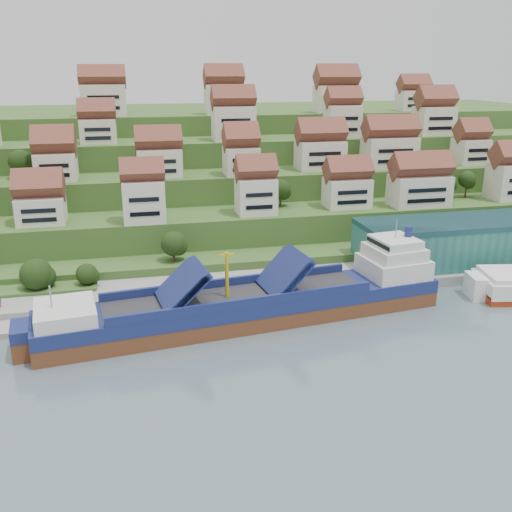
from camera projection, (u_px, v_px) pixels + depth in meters
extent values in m
plane|color=slate|center=(288.00, 318.00, 107.82)|extent=(300.00, 300.00, 0.00)
cube|color=gray|center=(357.00, 277.00, 125.48)|extent=(180.00, 14.00, 2.20)
cube|color=#2D4C1E|center=(218.00, 206.00, 186.92)|extent=(260.00, 128.00, 4.00)
cube|color=#2D4C1E|center=(215.00, 192.00, 190.46)|extent=(260.00, 118.00, 11.00)
cube|color=#2D4C1E|center=(212.00, 177.00, 196.78)|extent=(260.00, 102.00, 18.00)
cube|color=#2D4C1E|center=(208.00, 164.00, 203.10)|extent=(260.00, 86.00, 25.00)
cube|color=#2D4C1E|center=(204.00, 152.00, 210.50)|extent=(260.00, 68.00, 31.00)
cube|color=silver|center=(41.00, 210.00, 130.41)|extent=(10.48, 8.57, 6.16)
cube|color=silver|center=(144.00, 201.00, 130.75)|extent=(9.47, 7.03, 9.65)
cube|color=silver|center=(256.00, 196.00, 138.45)|extent=(9.29, 7.62, 8.73)
cube|color=silver|center=(347.00, 193.00, 145.48)|extent=(11.09, 7.73, 7.30)
cube|color=silver|center=(419.00, 191.00, 146.81)|extent=(14.80, 8.26, 7.76)
cube|color=silver|center=(56.00, 166.00, 143.25)|extent=(9.88, 8.98, 6.85)
cube|color=silver|center=(159.00, 163.00, 147.76)|extent=(11.39, 7.90, 7.17)
cube|color=silver|center=(241.00, 161.00, 149.84)|extent=(8.67, 8.56, 7.31)
cube|color=silver|center=(320.00, 155.00, 158.40)|extent=(12.88, 8.36, 7.84)
cube|color=silver|center=(389.00, 152.00, 161.04)|extent=(14.62, 8.18, 8.50)
cube|color=silver|center=(470.00, 151.00, 167.36)|extent=(8.78, 8.04, 7.22)
cube|color=silver|center=(98.00, 131.00, 157.35)|extent=(9.71, 7.30, 6.67)
cube|color=silver|center=(233.00, 123.00, 164.09)|extent=(11.88, 7.79, 9.60)
cube|color=silver|center=(342.00, 121.00, 170.62)|extent=(9.93, 7.14, 9.48)
cube|color=silver|center=(434.00, 121.00, 177.73)|extent=(11.15, 8.47, 8.58)
cube|color=silver|center=(104.00, 100.00, 172.78)|extent=(13.20, 7.51, 9.25)
cube|color=silver|center=(224.00, 99.00, 179.60)|extent=(11.73, 8.15, 9.05)
cube|color=silver|center=(336.00, 99.00, 185.99)|extent=(13.34, 8.73, 8.60)
cube|color=silver|center=(413.00, 101.00, 195.09)|extent=(10.12, 7.05, 6.68)
ellipsoid|color=#1F3812|center=(173.00, 244.00, 125.76)|extent=(5.52, 5.52, 5.52)
ellipsoid|color=#1F3812|center=(449.00, 183.00, 154.73)|extent=(4.45, 4.45, 4.45)
ellipsoid|color=#1F3812|center=(467.00, 179.00, 155.58)|extent=(4.61, 4.61, 4.61)
ellipsoid|color=#1F3812|center=(281.00, 189.00, 145.48)|extent=(5.11, 5.11, 5.11)
ellipsoid|color=#1F3812|center=(376.00, 145.00, 164.60)|extent=(5.36, 5.36, 5.36)
ellipsoid|color=#1F3812|center=(20.00, 161.00, 144.69)|extent=(5.97, 5.97, 5.97)
ellipsoid|color=#1F3812|center=(62.00, 159.00, 145.35)|extent=(4.66, 4.66, 4.66)
ellipsoid|color=#1F3812|center=(244.00, 118.00, 167.32)|extent=(6.46, 6.46, 6.46)
ellipsoid|color=#1F3812|center=(325.00, 121.00, 175.68)|extent=(5.28, 5.28, 5.28)
ellipsoid|color=#1F3812|center=(349.00, 125.00, 175.66)|extent=(5.01, 5.01, 5.01)
ellipsoid|color=#1F3812|center=(36.00, 275.00, 114.02)|extent=(6.51, 6.51, 6.51)
ellipsoid|color=#1F3812|center=(87.00, 274.00, 116.21)|extent=(4.39, 4.39, 4.39)
cube|color=#26685F|center=(485.00, 239.00, 131.99)|extent=(60.00, 15.00, 10.00)
cylinder|color=gray|center=(359.00, 263.00, 118.84)|extent=(0.16, 0.16, 8.00)
cube|color=maroon|center=(362.00, 247.00, 117.83)|extent=(1.20, 0.05, 0.80)
cube|color=brown|center=(247.00, 317.00, 105.88)|extent=(76.04, 20.96, 4.82)
cube|color=navy|center=(247.00, 301.00, 104.90)|extent=(76.05, 21.07, 2.51)
cube|color=silver|center=(65.00, 313.00, 93.95)|extent=(10.95, 12.12, 2.51)
cube|color=#262628|center=(237.00, 296.00, 103.89)|extent=(49.05, 15.83, 0.29)
cube|color=navy|center=(179.00, 286.00, 99.46)|extent=(8.50, 11.47, 6.66)
cube|color=navy|center=(282.00, 274.00, 105.64)|extent=(8.15, 11.42, 7.04)
cylinder|color=gold|center=(227.00, 275.00, 101.94)|extent=(0.75, 0.75, 8.67)
cube|color=silver|center=(393.00, 266.00, 113.81)|extent=(12.86, 12.36, 3.86)
cube|color=silver|center=(394.00, 252.00, 112.85)|extent=(10.80, 10.97, 2.41)
cube|color=silver|center=(395.00, 242.00, 112.21)|extent=(8.74, 9.58, 1.73)
cylinder|color=navy|center=(408.00, 232.00, 112.56)|extent=(1.72, 1.72, 2.12)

